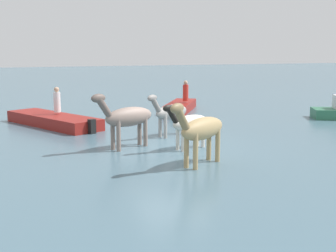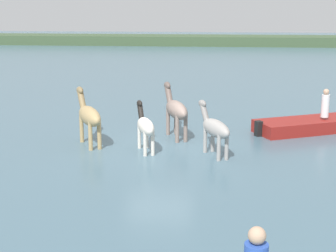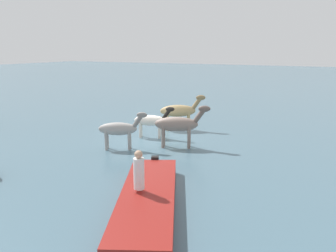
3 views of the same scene
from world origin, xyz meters
name	(u,v)px [view 3 (image 3 of 3)]	position (x,y,z in m)	size (l,w,h in m)	color
ground_plane	(156,141)	(0.00, 0.00, 0.00)	(161.27, 161.27, 0.00)	#476675
horse_rear_stallion	(119,129)	(2.04, -0.80, 0.99)	(1.36, 2.23, 1.80)	#9E9993
horse_pinto_flank	(180,111)	(-2.67, 0.12, 1.13)	(1.67, 2.49, 2.06)	tan
horse_gray_outer	(151,121)	(-0.45, -0.50, 0.93)	(1.07, 2.16, 1.70)	silver
horse_lead	(178,124)	(0.48, 1.52, 1.14)	(1.39, 2.62, 2.07)	gray
boat_dinghy_port	(148,202)	(6.45, 3.33, 0.19)	(5.86, 3.86, 0.77)	maroon
person_helmsman_aft	(139,171)	(6.57, 3.10, 1.17)	(0.32, 0.32, 1.19)	silver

